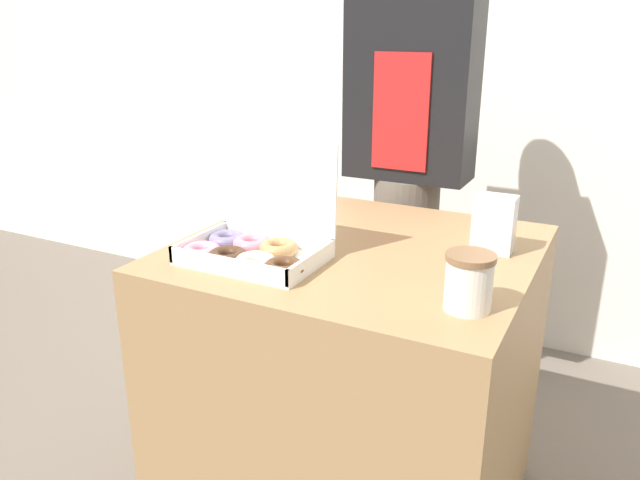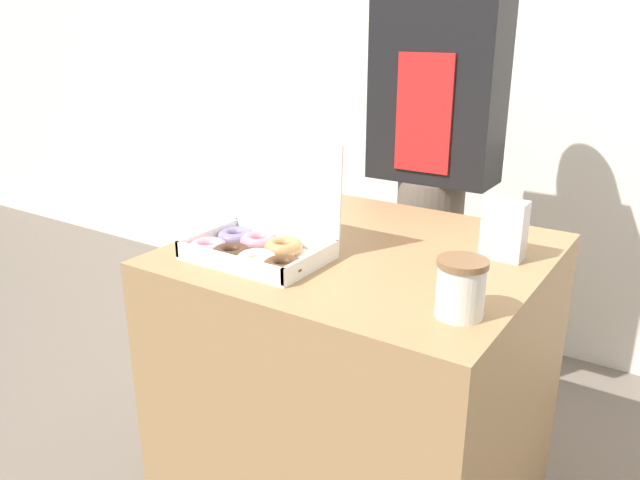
{
  "view_description": "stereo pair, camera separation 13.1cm",
  "coord_description": "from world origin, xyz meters",
  "px_view_note": "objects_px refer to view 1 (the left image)",
  "views": [
    {
      "loc": [
        0.57,
        -1.29,
        1.29
      ],
      "look_at": [
        -0.0,
        -0.19,
        0.85
      ],
      "focal_mm": 35.0,
      "sensor_mm": 36.0,
      "label": 1
    },
    {
      "loc": [
        0.68,
        -1.23,
        1.29
      ],
      "look_at": [
        -0.0,
        -0.19,
        0.85
      ],
      "focal_mm": 35.0,
      "sensor_mm": 36.0,
      "label": 2
    }
  ],
  "objects_px": {
    "coffee_cup": "(469,282)",
    "napkin_holder": "(494,224)",
    "donut_box": "(253,243)",
    "person_customer": "(409,155)"
  },
  "relations": [
    {
      "from": "person_customer",
      "to": "coffee_cup",
      "type": "bearing_deg",
      "value": -63.04
    },
    {
      "from": "coffee_cup",
      "to": "napkin_holder",
      "type": "distance_m",
      "value": 0.34
    },
    {
      "from": "napkin_holder",
      "to": "donut_box",
      "type": "bearing_deg",
      "value": -147.83
    },
    {
      "from": "coffee_cup",
      "to": "napkin_holder",
      "type": "bearing_deg",
      "value": 95.0
    },
    {
      "from": "donut_box",
      "to": "napkin_holder",
      "type": "height_order",
      "value": "donut_box"
    },
    {
      "from": "donut_box",
      "to": "person_customer",
      "type": "relative_size",
      "value": 0.21
    },
    {
      "from": "coffee_cup",
      "to": "napkin_holder",
      "type": "xyz_separation_m",
      "value": [
        -0.03,
        0.34,
        0.01
      ]
    },
    {
      "from": "coffee_cup",
      "to": "napkin_holder",
      "type": "relative_size",
      "value": 0.81
    },
    {
      "from": "donut_box",
      "to": "napkin_holder",
      "type": "relative_size",
      "value": 2.5
    },
    {
      "from": "coffee_cup",
      "to": "person_customer",
      "type": "bearing_deg",
      "value": 116.96
    }
  ]
}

